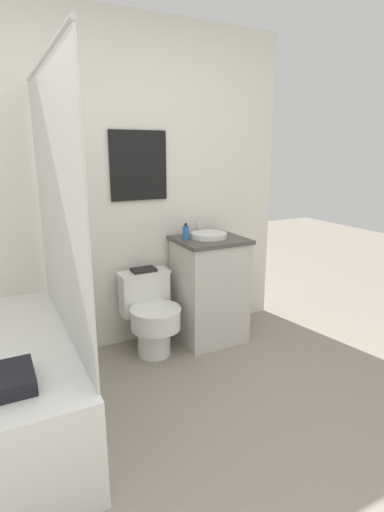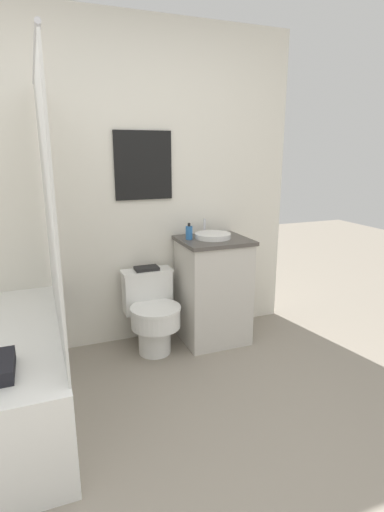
# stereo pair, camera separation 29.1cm
# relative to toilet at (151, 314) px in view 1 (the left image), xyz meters

# --- Properties ---
(wall_back) EXTENTS (3.15, 0.07, 2.50)m
(wall_back) POSITION_rel_toilet_xyz_m (-0.28, 0.29, 0.94)
(wall_back) COLOR silver
(wall_back) RESTS_ON ground_plane
(shower_area) EXTENTS (0.66, 1.52, 1.98)m
(shower_area) POSITION_rel_toilet_xyz_m (-1.01, -0.50, -0.00)
(shower_area) COLOR white
(shower_area) RESTS_ON ground_plane
(toilet) EXTENTS (0.40, 0.51, 0.63)m
(toilet) POSITION_rel_toilet_xyz_m (0.00, 0.00, 0.00)
(toilet) COLOR white
(toilet) RESTS_ON ground_plane
(vanity) EXTENTS (0.54, 0.49, 0.86)m
(vanity) POSITION_rel_toilet_xyz_m (0.52, 0.00, 0.12)
(vanity) COLOR beige
(vanity) RESTS_ON ground_plane
(sink) EXTENTS (0.29, 0.32, 0.13)m
(sink) POSITION_rel_toilet_xyz_m (0.52, 0.03, 0.57)
(sink) COLOR white
(sink) RESTS_ON vanity
(soap_bottle) EXTENTS (0.05, 0.05, 0.13)m
(soap_bottle) POSITION_rel_toilet_xyz_m (0.33, 0.05, 0.60)
(soap_bottle) COLOR #2D6BB2
(soap_bottle) RESTS_ON vanity
(book_on_tank) EXTENTS (0.19, 0.12, 0.02)m
(book_on_tank) POSITION_rel_toilet_xyz_m (0.00, 0.13, 0.32)
(book_on_tank) COLOR black
(book_on_tank) RESTS_ON toilet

